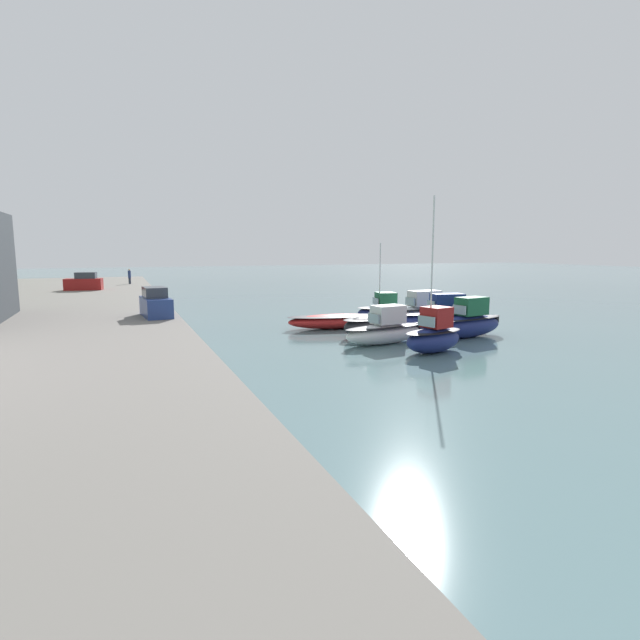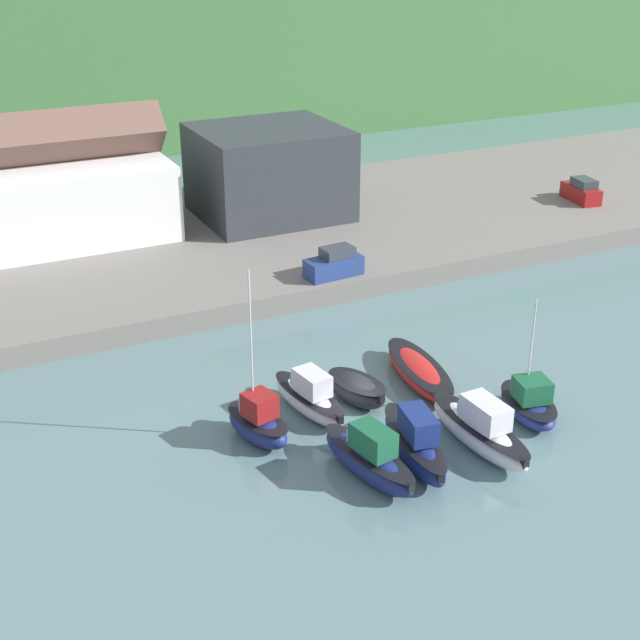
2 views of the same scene
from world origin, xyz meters
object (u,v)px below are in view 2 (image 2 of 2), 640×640
object	(u,v)px
moored_boat_3	(419,372)
moored_boat_5	(415,442)
moored_boat_2	(357,389)
parked_car_0	(334,264)
moored_boat_7	(529,403)
moored_boat_0	(258,423)
moored_boat_6	(480,430)
moored_boat_1	(310,397)
parked_car_1	(581,191)
moored_boat_4	(369,458)

from	to	relation	value
moored_boat_3	moored_boat_5	bearing A→B (deg)	-115.15
moored_boat_2	parked_car_0	bearing A→B (deg)	53.51
moored_boat_7	moored_boat_2	bearing A→B (deg)	155.70
moored_boat_0	moored_boat_6	xyz separation A→B (m)	(10.15, -5.75, 0.00)
moored_boat_1	moored_boat_5	xyz separation A→B (m)	(2.71, -6.75, 0.15)
moored_boat_2	parked_car_0	world-z (taller)	parked_car_0
moored_boat_7	moored_boat_6	bearing A→B (deg)	-150.51
moored_boat_3	parked_car_1	distance (m)	36.10
moored_boat_0	parked_car_1	xyz separation A→B (m)	(41.00, 22.12, 1.36)
moored_boat_0	parked_car_1	distance (m)	46.60
parked_car_1	moored_boat_7	bearing A→B (deg)	-126.95
moored_boat_3	moored_boat_1	bearing A→B (deg)	-168.32
moored_boat_0	moored_boat_6	world-z (taller)	moored_boat_0
moored_boat_1	moored_boat_5	bearing A→B (deg)	-76.58
moored_boat_3	parked_car_0	size ratio (longest dim) A/B	1.92
moored_boat_6	parked_car_1	distance (m)	41.60
parked_car_1	moored_boat_0	bearing A→B (deg)	-143.50
moored_boat_5	parked_car_0	distance (m)	22.02
moored_boat_0	moored_boat_5	bearing A→B (deg)	-54.29
moored_boat_1	moored_boat_4	xyz separation A→B (m)	(-0.07, -6.97, 0.14)
moored_boat_3	moored_boat_4	distance (m)	10.58
moored_boat_2	parked_car_1	xyz separation A→B (m)	(34.37, 20.86, 1.61)
moored_boat_1	moored_boat_6	size ratio (longest dim) A/B	0.84
moored_boat_0	moored_boat_1	bearing A→B (deg)	6.44
moored_boat_2	moored_boat_7	xyz separation A→B (m)	(7.74, -5.69, 0.08)
moored_boat_1	parked_car_0	bearing A→B (deg)	49.91
moored_boat_5	parked_car_1	bearing A→B (deg)	48.23
moored_boat_3	parked_car_1	size ratio (longest dim) A/B	1.89
moored_boat_4	parked_car_1	bearing A→B (deg)	26.64
moored_boat_5	moored_boat_1	bearing A→B (deg)	121.66
moored_boat_0	moored_boat_4	distance (m)	6.64
moored_boat_1	parked_car_1	bearing A→B (deg)	20.58
moored_boat_3	parked_car_1	xyz separation A→B (m)	(29.81, 20.28, 1.81)
moored_boat_7	parked_car_1	distance (m)	37.64
moored_boat_2	moored_boat_5	distance (m)	6.61
moored_boat_6	moored_boat_7	bearing A→B (deg)	15.02
moored_boat_0	moored_boat_7	xyz separation A→B (m)	(14.36, -4.43, -0.17)
moored_boat_7	moored_boat_0	bearing A→B (deg)	174.89
moored_boat_0	moored_boat_7	size ratio (longest dim) A/B	1.38
moored_boat_5	parked_car_1	world-z (taller)	parked_car_1
moored_boat_4	moored_boat_6	xyz separation A→B (m)	(6.51, -0.20, -0.01)
moored_boat_3	moored_boat_4	bearing A→B (deg)	-127.13
moored_boat_2	moored_boat_5	size ratio (longest dim) A/B	0.63
moored_boat_0	parked_car_1	world-z (taller)	moored_boat_0
moored_boat_4	moored_boat_2	bearing A→B (deg)	56.43
moored_boat_5	moored_boat_4	bearing A→B (deg)	-165.70
moored_boat_0	moored_boat_6	distance (m)	11.66
moored_boat_6	parked_car_0	distance (m)	21.70
parked_car_0	parked_car_1	xyz separation A→B (m)	(28.45, 6.35, 0.00)
moored_boat_5	moored_boat_7	world-z (taller)	moored_boat_7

